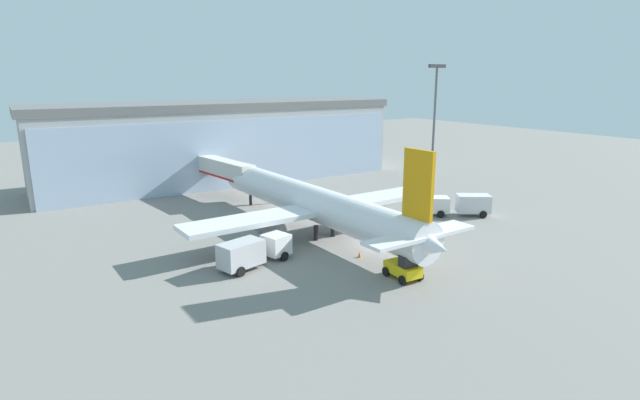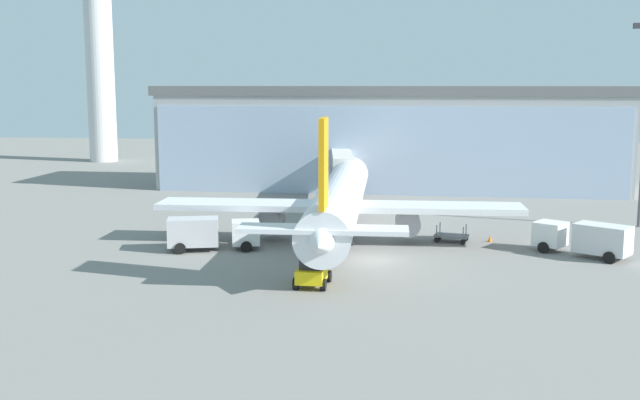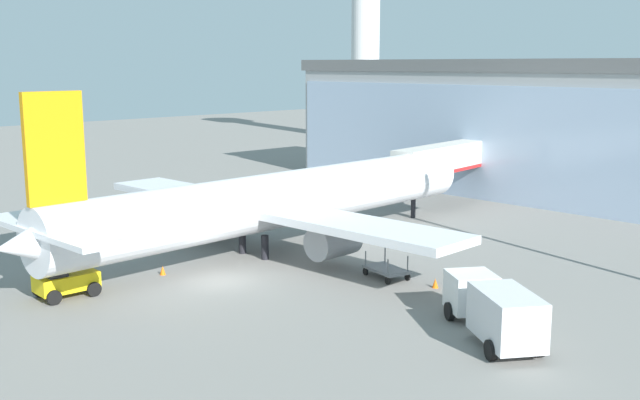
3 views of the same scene
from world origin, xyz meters
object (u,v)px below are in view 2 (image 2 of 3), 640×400
object	(u,v)px
pushback_tug	(312,272)
safety_cone_nose	(323,260)
catering_truck	(210,232)
control_tower	(99,41)
safety_cone_wingtip	(490,238)
jet_bridge	(342,164)
airplane	(340,200)
baggage_cart	(451,236)
fuel_truck	(585,238)

from	to	relation	value
pushback_tug	safety_cone_nose	size ratio (longest dim) A/B	5.97
catering_truck	pushback_tug	distance (m)	13.64
control_tower	pushback_tug	world-z (taller)	control_tower
safety_cone_wingtip	jet_bridge	bearing A→B (deg)	124.81
jet_bridge	pushback_tug	xyz separation A→B (m)	(1.37, -36.73, -3.20)
safety_cone_nose	catering_truck	bearing A→B (deg)	159.86
jet_bridge	airplane	size ratio (longest dim) A/B	0.38
jet_bridge	catering_truck	xyz separation A→B (m)	(-8.18, -27.00, -2.71)
pushback_tug	baggage_cart	bearing A→B (deg)	-30.15
jet_bridge	airplane	bearing A→B (deg)	178.01
catering_truck	fuel_truck	distance (m)	29.52
airplane	fuel_truck	distance (m)	20.02
fuel_truck	pushback_tug	bearing A→B (deg)	63.96
jet_bridge	control_tower	size ratio (longest dim) A/B	0.44
safety_cone_nose	control_tower	bearing A→B (deg)	123.63
control_tower	baggage_cart	size ratio (longest dim) A/B	10.90
airplane	catering_truck	bearing A→B (deg)	116.87
safety_cone_nose	safety_cone_wingtip	world-z (taller)	same
baggage_cart	safety_cone_wingtip	world-z (taller)	baggage_cart
pushback_tug	safety_cone_wingtip	distance (m)	20.58
airplane	pushback_tug	world-z (taller)	airplane
control_tower	baggage_cart	xyz separation A→B (m)	(56.11, -60.36, -19.89)
pushback_tug	safety_cone_wingtip	size ratio (longest dim) A/B	5.97
fuel_truck	safety_cone_nose	xyz separation A→B (m)	(-19.92, -4.95, -1.19)
airplane	safety_cone_wingtip	distance (m)	13.20
fuel_truck	pushback_tug	world-z (taller)	fuel_truck
jet_bridge	control_tower	distance (m)	61.56
catering_truck	safety_cone_wingtip	size ratio (longest dim) A/B	13.85
catering_truck	safety_cone_wingtip	xyz separation A→B (m)	(22.75, 6.04, -1.19)
catering_truck	safety_cone_wingtip	distance (m)	23.57
baggage_cart	pushback_tug	bearing A→B (deg)	-109.57
control_tower	safety_cone_wingtip	xyz separation A→B (m)	(59.39, -59.92, -20.12)
safety_cone_wingtip	safety_cone_nose	bearing A→B (deg)	-144.10
control_tower	pushback_tug	distance (m)	90.77
jet_bridge	fuel_truck	xyz separation A→B (m)	(21.30, -25.56, -2.71)
baggage_cart	jet_bridge	bearing A→B (deg)	131.19
airplane	fuel_truck	xyz separation A→B (m)	(19.53, -3.92, -1.96)
catering_truck	safety_cone_nose	world-z (taller)	catering_truck
control_tower	safety_cone_nose	bearing A→B (deg)	-56.37
control_tower	jet_bridge	bearing A→B (deg)	-41.00
jet_bridge	safety_cone_nose	size ratio (longest dim) A/B	26.76
catering_truck	safety_cone_wingtip	bearing A→B (deg)	0.67
catering_truck	safety_cone_nose	size ratio (longest dim) A/B	13.85
baggage_cart	safety_cone_wingtip	distance (m)	3.31
airplane	fuel_truck	size ratio (longest dim) A/B	5.37
control_tower	safety_cone_wingtip	distance (m)	86.73
jet_bridge	safety_cone_wingtip	bearing A→B (deg)	-151.85
catering_truck	pushback_tug	size ratio (longest dim) A/B	2.32
control_tower	airplane	size ratio (longest dim) A/B	0.87
catering_truck	fuel_truck	world-z (taller)	same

